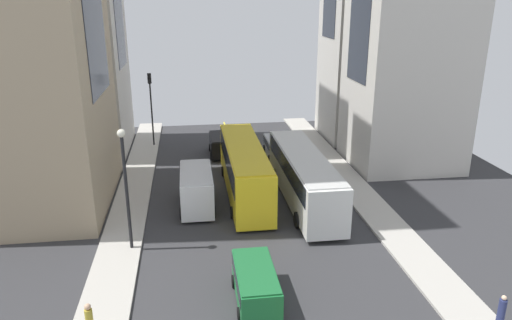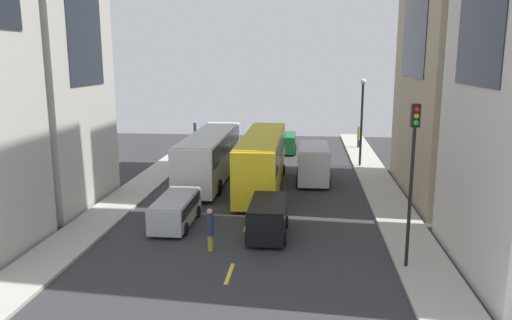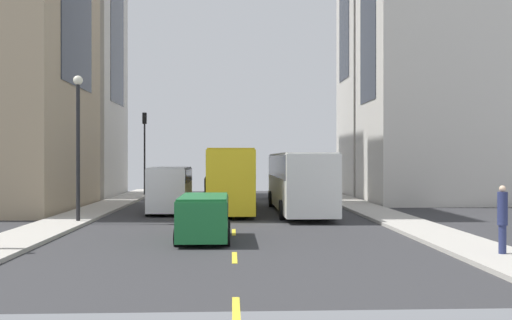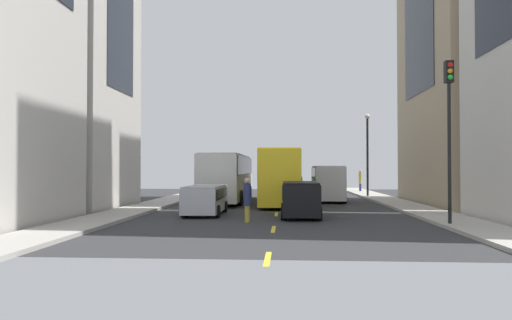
{
  "view_description": "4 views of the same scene",
  "coord_description": "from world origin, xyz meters",
  "px_view_note": "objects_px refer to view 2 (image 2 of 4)",
  "views": [
    {
      "loc": [
        3.76,
        30.14,
        13.4
      ],
      "look_at": [
        -1.15,
        -4.57,
        1.39
      ],
      "focal_mm": 33.86,
      "sensor_mm": 36.0,
      "label": 1
    },
    {
      "loc": [
        2.94,
        -33.61,
        8.58
      ],
      "look_at": [
        0.01,
        -4.38,
        2.5
      ],
      "focal_mm": 35.12,
      "sensor_mm": 36.0,
      "label": 2
    },
    {
      "loc": [
        0.09,
        32.36,
        3.04
      ],
      "look_at": [
        -1.5,
        -4.51,
        2.97
      ],
      "focal_mm": 39.64,
      "sensor_mm": 36.0,
      "label": 3
    },
    {
      "loc": [
        0.47,
        -33.26,
        2.37
      ],
      "look_at": [
        -1.47,
        -2.51,
        2.96
      ],
      "focal_mm": 32.65,
      "sensor_mm": 36.0,
      "label": 4
    }
  ],
  "objects_px": {
    "streetcar_yellow": "(262,156)",
    "car_green_0": "(285,142)",
    "city_bus_white": "(210,152)",
    "delivery_van_white": "(313,161)",
    "car_silver_2": "(176,208)",
    "pedestrian_waiting_curb": "(195,131)",
    "traffic_light_near_corner": "(413,157)",
    "car_black_1": "(268,216)",
    "pedestrian_walking_far": "(359,135)",
    "pedestrian_crossing_mid": "(210,228)"
  },
  "relations": [
    {
      "from": "pedestrian_crossing_mid",
      "to": "pedestrian_waiting_curb",
      "type": "height_order",
      "value": "pedestrian_waiting_curb"
    },
    {
      "from": "car_silver_2",
      "to": "pedestrian_walking_far",
      "type": "relative_size",
      "value": 2.16
    },
    {
      "from": "car_green_0",
      "to": "car_silver_2",
      "type": "height_order",
      "value": "car_green_0"
    },
    {
      "from": "city_bus_white",
      "to": "car_green_0",
      "type": "relative_size",
      "value": 3.0
    },
    {
      "from": "streetcar_yellow",
      "to": "delivery_van_white",
      "type": "height_order",
      "value": "streetcar_yellow"
    },
    {
      "from": "city_bus_white",
      "to": "car_silver_2",
      "type": "xyz_separation_m",
      "value": [
        0.03,
        -9.81,
        -1.12
      ]
    },
    {
      "from": "car_silver_2",
      "to": "pedestrian_waiting_curb",
      "type": "height_order",
      "value": "pedestrian_waiting_curb"
    },
    {
      "from": "car_black_1",
      "to": "traffic_light_near_corner",
      "type": "relative_size",
      "value": 0.6
    },
    {
      "from": "car_green_0",
      "to": "pedestrian_waiting_curb",
      "type": "xyz_separation_m",
      "value": [
        -9.28,
        4.15,
        0.28
      ]
    },
    {
      "from": "delivery_van_white",
      "to": "pedestrian_waiting_curb",
      "type": "distance_m",
      "value": 18.96
    },
    {
      "from": "car_green_0",
      "to": "car_black_1",
      "type": "xyz_separation_m",
      "value": [
        0.08,
        -21.82,
        0.03
      ]
    },
    {
      "from": "city_bus_white",
      "to": "traffic_light_near_corner",
      "type": "relative_size",
      "value": 1.88
    },
    {
      "from": "streetcar_yellow",
      "to": "car_black_1",
      "type": "bearing_deg",
      "value": -83.31
    },
    {
      "from": "car_black_1",
      "to": "pedestrian_waiting_curb",
      "type": "distance_m",
      "value": 27.61
    },
    {
      "from": "pedestrian_walking_far",
      "to": "pedestrian_crossing_mid",
      "type": "bearing_deg",
      "value": 131.68
    },
    {
      "from": "car_black_1",
      "to": "pedestrian_waiting_curb",
      "type": "xyz_separation_m",
      "value": [
        -9.36,
        25.97,
        0.25
      ]
    },
    {
      "from": "car_black_1",
      "to": "delivery_van_white",
      "type": "bearing_deg",
      "value": 78.12
    },
    {
      "from": "city_bus_white",
      "to": "streetcar_yellow",
      "type": "relative_size",
      "value": 1.02
    },
    {
      "from": "streetcar_yellow",
      "to": "pedestrian_crossing_mid",
      "type": "bearing_deg",
      "value": -96.79
    },
    {
      "from": "city_bus_white",
      "to": "car_black_1",
      "type": "bearing_deg",
      "value": -65.86
    },
    {
      "from": "city_bus_white",
      "to": "delivery_van_white",
      "type": "bearing_deg",
      "value": 1.0
    },
    {
      "from": "streetcar_yellow",
      "to": "pedestrian_walking_far",
      "type": "distance_m",
      "value": 17.07
    },
    {
      "from": "streetcar_yellow",
      "to": "delivery_van_white",
      "type": "distance_m",
      "value": 3.94
    },
    {
      "from": "city_bus_white",
      "to": "delivery_van_white",
      "type": "distance_m",
      "value": 7.23
    },
    {
      "from": "car_black_1",
      "to": "pedestrian_crossing_mid",
      "type": "bearing_deg",
      "value": -137.82
    },
    {
      "from": "traffic_light_near_corner",
      "to": "car_silver_2",
      "type": "bearing_deg",
      "value": 157.48
    },
    {
      "from": "delivery_van_white",
      "to": "car_black_1",
      "type": "relative_size",
      "value": 1.27
    },
    {
      "from": "car_green_0",
      "to": "traffic_light_near_corner",
      "type": "xyz_separation_m",
      "value": [
        6.04,
        -25.2,
        3.73
      ]
    },
    {
      "from": "car_green_0",
      "to": "pedestrian_walking_far",
      "type": "distance_m",
      "value": 7.27
    },
    {
      "from": "car_silver_2",
      "to": "pedestrian_walking_far",
      "type": "xyz_separation_m",
      "value": [
        11.61,
        23.18,
        0.4
      ]
    },
    {
      "from": "pedestrian_crossing_mid",
      "to": "traffic_light_near_corner",
      "type": "bearing_deg",
      "value": 47.38
    },
    {
      "from": "pedestrian_waiting_curb",
      "to": "pedestrian_crossing_mid",
      "type": "bearing_deg",
      "value": 96.82
    },
    {
      "from": "city_bus_white",
      "to": "delivery_van_white",
      "type": "relative_size",
      "value": 2.46
    },
    {
      "from": "car_silver_2",
      "to": "pedestrian_waiting_curb",
      "type": "bearing_deg",
      "value": 100.25
    },
    {
      "from": "city_bus_white",
      "to": "pedestrian_walking_far",
      "type": "distance_m",
      "value": 17.74
    },
    {
      "from": "pedestrian_crossing_mid",
      "to": "pedestrian_walking_far",
      "type": "bearing_deg",
      "value": 126.32
    },
    {
      "from": "car_silver_2",
      "to": "traffic_light_near_corner",
      "type": "xyz_separation_m",
      "value": [
        10.82,
        -4.49,
        3.82
      ]
    },
    {
      "from": "delivery_van_white",
      "to": "pedestrian_crossing_mid",
      "type": "bearing_deg",
      "value": -109.71
    },
    {
      "from": "pedestrian_crossing_mid",
      "to": "pedestrian_waiting_curb",
      "type": "xyz_separation_m",
      "value": [
        -6.94,
        28.17,
        0.2
      ]
    },
    {
      "from": "streetcar_yellow",
      "to": "car_green_0",
      "type": "height_order",
      "value": "streetcar_yellow"
    },
    {
      "from": "car_black_1",
      "to": "pedestrian_crossing_mid",
      "type": "relative_size",
      "value": 2.03
    },
    {
      "from": "car_silver_2",
      "to": "pedestrian_crossing_mid",
      "type": "xyz_separation_m",
      "value": [
        2.44,
        -3.3,
        0.18
      ]
    },
    {
      "from": "car_silver_2",
      "to": "pedestrian_waiting_curb",
      "type": "xyz_separation_m",
      "value": [
        -4.5,
        24.86,
        0.38
      ]
    },
    {
      "from": "pedestrian_crossing_mid",
      "to": "car_green_0",
      "type": "bearing_deg",
      "value": 139.85
    },
    {
      "from": "pedestrian_waiting_curb",
      "to": "car_silver_2",
      "type": "bearing_deg",
      "value": 93.23
    },
    {
      "from": "car_black_1",
      "to": "traffic_light_near_corner",
      "type": "xyz_separation_m",
      "value": [
        5.96,
        -3.38,
        3.7
      ]
    },
    {
      "from": "streetcar_yellow",
      "to": "car_green_0",
      "type": "distance_m",
      "value": 12.78
    },
    {
      "from": "car_green_0",
      "to": "delivery_van_white",
      "type": "bearing_deg",
      "value": -77.44
    },
    {
      "from": "city_bus_white",
      "to": "pedestrian_walking_far",
      "type": "height_order",
      "value": "city_bus_white"
    },
    {
      "from": "car_green_0",
      "to": "car_silver_2",
      "type": "bearing_deg",
      "value": -103.01
    }
  ]
}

